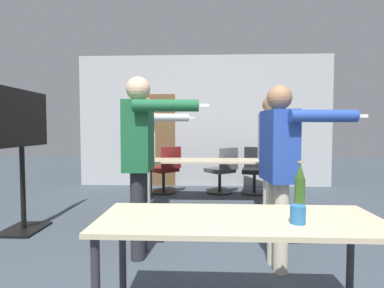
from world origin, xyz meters
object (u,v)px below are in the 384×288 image
at_px(person_center_tall, 271,145).
at_px(office_chair_far_right, 222,172).
at_px(tv_screen, 21,141).
at_px(office_chair_mid_tucked, 255,172).
at_px(person_right_polo, 140,149).
at_px(drink_cup, 298,214).
at_px(person_near_casual, 280,159).
at_px(person_left_plaid, 146,146).
at_px(beer_bottle, 300,189).
at_px(office_chair_near_pushed, 166,171).

xyz_separation_m(person_center_tall, office_chair_far_right, (-0.59, 1.66, -0.63)).
bearing_deg(tv_screen, office_chair_mid_tucked, -53.94).
height_order(tv_screen, office_chair_far_right, tv_screen).
distance_m(person_right_polo, office_chair_far_right, 3.18).
height_order(person_right_polo, drink_cup, person_right_polo).
height_order(person_near_casual, person_left_plaid, person_left_plaid).
xyz_separation_m(person_near_casual, person_right_polo, (-1.32, 0.22, 0.08)).
bearing_deg(person_left_plaid, beer_bottle, 15.68).
relative_size(tv_screen, person_near_casual, 1.06).
bearing_deg(tv_screen, office_chair_far_right, -48.86).
height_order(office_chair_near_pushed, drink_cup, office_chair_near_pushed).
xyz_separation_m(beer_bottle, drink_cup, (-0.07, -0.21, -0.11)).
bearing_deg(tv_screen, drink_cup, -123.86).
bearing_deg(office_chair_far_right, drink_cup, -126.45).
bearing_deg(drink_cup, person_left_plaid, 119.10).
bearing_deg(person_right_polo, office_chair_near_pushed, -179.75).
distance_m(person_left_plaid, office_chair_far_right, 2.17).
relative_size(person_right_polo, office_chair_near_pushed, 1.93).
height_order(person_left_plaid, office_chair_near_pushed, person_left_plaid).
relative_size(person_right_polo, office_chair_far_right, 1.97).
xyz_separation_m(person_near_casual, office_chair_mid_tucked, (0.31, 3.26, -0.59)).
relative_size(beer_bottle, drink_cup, 3.22).
relative_size(person_left_plaid, office_chair_far_right, 1.89).
xyz_separation_m(tv_screen, person_center_tall, (3.21, 0.63, -0.07)).
bearing_deg(person_near_casual, person_center_tall, 165.35).
bearing_deg(office_chair_near_pushed, office_chair_far_right, -40.89).
bearing_deg(office_chair_near_pushed, person_left_plaid, -135.23).
distance_m(person_near_casual, person_center_tall, 1.53).
bearing_deg(person_right_polo, office_chair_far_right, 159.15).
bearing_deg(office_chair_near_pushed, beer_bottle, -113.67).
relative_size(person_center_tall, person_left_plaid, 1.00).
xyz_separation_m(person_right_polo, office_chair_near_pushed, (-0.13, 2.91, -0.65)).
bearing_deg(drink_cup, person_center_tall, 81.04).
relative_size(person_center_tall, person_right_polo, 0.97).
relative_size(office_chair_near_pushed, office_chair_mid_tucked, 1.03).
relative_size(office_chair_mid_tucked, beer_bottle, 2.68).
height_order(tv_screen, office_chair_mid_tucked, tv_screen).
relative_size(person_center_tall, office_chair_mid_tucked, 1.91).
relative_size(person_near_casual, drink_cup, 15.90).
bearing_deg(person_right_polo, office_chair_mid_tucked, 149.39).
height_order(person_center_tall, beer_bottle, person_center_tall).
height_order(person_left_plaid, office_chair_far_right, person_left_plaid).
xyz_separation_m(person_center_tall, person_left_plaid, (-1.77, -0.05, -0.00)).
distance_m(office_chair_near_pushed, drink_cup, 4.35).
height_order(person_right_polo, office_chair_mid_tucked, person_right_polo).
bearing_deg(tv_screen, person_center_tall, -78.92).
relative_size(person_center_tall, drink_cup, 16.49).
distance_m(office_chair_mid_tucked, beer_bottle, 4.10).
relative_size(person_right_polo, person_left_plaid, 1.04).
height_order(tv_screen, person_right_polo, person_right_polo).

